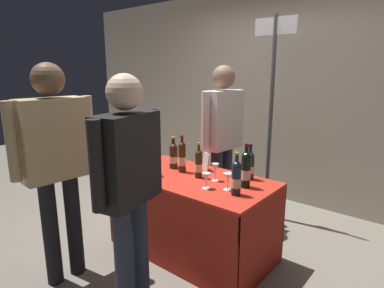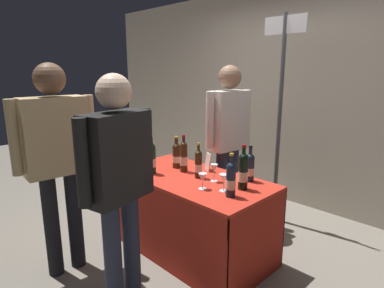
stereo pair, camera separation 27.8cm
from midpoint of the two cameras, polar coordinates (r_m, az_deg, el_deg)
name	(u,v)px [view 1 (the left image)]	position (r m, az deg, el deg)	size (l,w,h in m)	color
ground_plane	(192,250)	(3.18, -2.64, -18.38)	(12.00, 12.00, 0.00)	gray
back_partition	(281,96)	(4.21, 13.72, 8.30)	(7.03, 0.12, 2.67)	#B2A893
tasting_table	(192,200)	(2.95, -2.75, -9.97)	(1.45, 0.76, 0.73)	red
featured_wine_bottle	(236,177)	(2.43, 4.61, -5.99)	(0.07, 0.07, 0.34)	#192333
display_bottle_0	(246,169)	(2.59, 6.51, -4.50)	(0.08, 0.08, 0.36)	black
display_bottle_1	(250,165)	(2.79, 7.42, -3.76)	(0.08, 0.08, 0.31)	#192333
display_bottle_2	(150,159)	(2.92, -10.15, -2.69)	(0.08, 0.08, 0.34)	black
display_bottle_3	(199,163)	(2.81, -1.65, -3.51)	(0.07, 0.07, 0.31)	#38230F
display_bottle_4	(182,157)	(2.97, -4.46, -2.26)	(0.07, 0.07, 0.35)	#38230F
display_bottle_5	(173,155)	(3.10, -5.89, -2.03)	(0.08, 0.08, 0.31)	#38230F
wine_glass_near_vendor	(206,178)	(2.57, -0.57, -6.04)	(0.07, 0.07, 0.13)	silver
wine_glass_mid	(215,168)	(2.74, 1.25, -4.38)	(0.06, 0.06, 0.15)	silver
wine_glass_near_taster	(228,177)	(2.54, 3.25, -5.97)	(0.07, 0.07, 0.14)	silver
brochure_stand	(206,161)	(3.03, -0.19, -3.15)	(0.12, 0.01, 0.17)	silver
vendor_presenter	(222,132)	(3.35, 3.06, 2.20)	(0.26, 0.58, 1.70)	#2D3347
taster_foreground_right	(128,177)	(2.14, -14.93, -5.65)	(0.30, 0.62, 1.64)	#2D3347
taster_foreground_left	(55,154)	(2.67, -25.88, -1.64)	(0.25, 0.65, 1.71)	black
booth_signpost	(271,101)	(3.54, 11.73, 7.49)	(0.46, 0.04, 2.21)	#47474C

